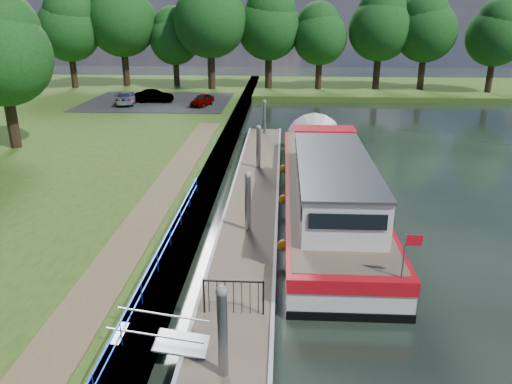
# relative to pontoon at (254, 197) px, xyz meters

# --- Properties ---
(ground) EXTENTS (160.00, 160.00, 0.00)m
(ground) POSITION_rel_pontoon_xyz_m (0.00, -13.00, -0.18)
(ground) COLOR black
(ground) RESTS_ON ground
(bank_edge) EXTENTS (1.10, 90.00, 0.78)m
(bank_edge) POSITION_rel_pontoon_xyz_m (-2.55, 2.00, 0.20)
(bank_edge) COLOR #473D2D
(bank_edge) RESTS_ON ground
(far_bank) EXTENTS (60.00, 18.00, 0.60)m
(far_bank) POSITION_rel_pontoon_xyz_m (12.00, 39.00, 0.12)
(far_bank) COLOR #2D4C15
(far_bank) RESTS_ON ground
(footpath) EXTENTS (1.60, 40.00, 0.05)m
(footpath) POSITION_rel_pontoon_xyz_m (-4.40, -5.00, 0.62)
(footpath) COLOR brown
(footpath) RESTS_ON riverbank
(carpark) EXTENTS (14.00, 12.00, 0.06)m
(carpark) POSITION_rel_pontoon_xyz_m (-11.00, 25.00, 0.62)
(carpark) COLOR black
(carpark) RESTS_ON riverbank
(blue_fence) EXTENTS (0.04, 18.04, 0.72)m
(blue_fence) POSITION_rel_pontoon_xyz_m (-2.75, -10.00, 1.13)
(blue_fence) COLOR #0C2DBF
(blue_fence) RESTS_ON riverbank
(pontoon) EXTENTS (2.50, 30.00, 0.56)m
(pontoon) POSITION_rel_pontoon_xyz_m (0.00, 0.00, 0.00)
(pontoon) COLOR brown
(pontoon) RESTS_ON ground
(mooring_piles) EXTENTS (0.30, 27.30, 3.55)m
(mooring_piles) POSITION_rel_pontoon_xyz_m (0.00, 0.00, 1.10)
(mooring_piles) COLOR gray
(mooring_piles) RESTS_ON ground
(gangway) EXTENTS (2.58, 1.00, 0.92)m
(gangway) POSITION_rel_pontoon_xyz_m (-1.85, -12.50, 0.44)
(gangway) COLOR #A5A8AD
(gangway) RESTS_ON ground
(gate_panel) EXTENTS (1.85, 0.05, 1.15)m
(gate_panel) POSITION_rel_pontoon_xyz_m (-0.00, -10.80, 0.97)
(gate_panel) COLOR black
(gate_panel) RESTS_ON ground
(barge) EXTENTS (4.36, 21.15, 4.78)m
(barge) POSITION_rel_pontoon_xyz_m (3.60, -0.05, 0.90)
(barge) COLOR black
(barge) RESTS_ON ground
(horizon_trees) EXTENTS (54.38, 10.03, 12.87)m
(horizon_trees) POSITION_rel_pontoon_xyz_m (-1.61, 35.68, 7.76)
(horizon_trees) COLOR #332316
(horizon_trees) RESTS_ON ground
(bank_tree_a) EXTENTS (6.12, 6.12, 9.72)m
(bank_tree_a) POSITION_rel_pontoon_xyz_m (-15.99, 7.08, 6.84)
(bank_tree_a) COLOR #332316
(bank_tree_a) RESTS_ON riverbank
(car_a) EXTENTS (2.17, 3.44, 1.09)m
(car_a) POSITION_rel_pontoon_xyz_m (-6.19, 22.69, 1.20)
(car_a) COLOR #999999
(car_a) RESTS_ON carpark
(car_b) EXTENTS (3.74, 1.49, 1.21)m
(car_b) POSITION_rel_pontoon_xyz_m (-11.19, 24.39, 1.26)
(car_b) COLOR #999999
(car_b) RESTS_ON carpark
(car_c) EXTENTS (2.37, 4.44, 1.22)m
(car_c) POSITION_rel_pontoon_xyz_m (-13.56, 23.20, 1.26)
(car_c) COLOR #999999
(car_c) RESTS_ON carpark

